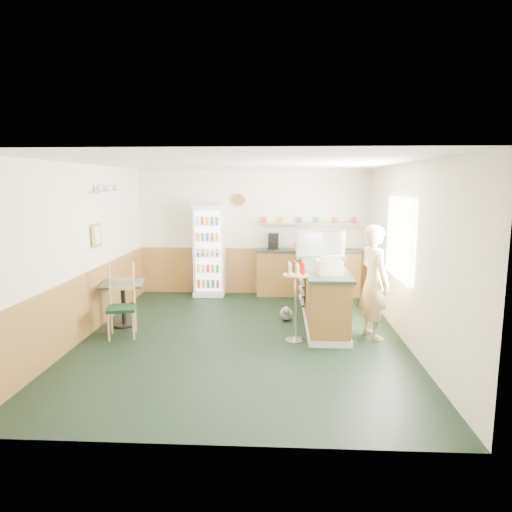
# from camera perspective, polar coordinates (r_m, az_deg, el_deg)

# --- Properties ---
(ground) EXTENTS (6.00, 6.00, 0.00)m
(ground) POSITION_cam_1_polar(r_m,az_deg,el_deg) (7.30, -1.80, -10.13)
(ground) COLOR black
(ground) RESTS_ON ground
(room_envelope) EXTENTS (5.04, 6.02, 2.72)m
(room_envelope) POSITION_cam_1_polar(r_m,az_deg,el_deg) (7.69, -3.09, 2.52)
(room_envelope) COLOR white
(room_envelope) RESTS_ON ground
(service_counter) EXTENTS (0.68, 3.01, 1.01)m
(service_counter) POSITION_cam_1_polar(r_m,az_deg,el_deg) (8.21, 8.29, -4.69)
(service_counter) COLOR #A26F34
(service_counter) RESTS_ON ground
(back_counter) EXTENTS (2.24, 0.42, 1.69)m
(back_counter) POSITION_cam_1_polar(r_m,az_deg,el_deg) (9.86, 6.46, -1.83)
(back_counter) COLOR #A26F34
(back_counter) RESTS_ON ground
(drinks_fridge) EXTENTS (0.65, 0.54, 1.96)m
(drinks_fridge) POSITION_cam_1_polar(r_m,az_deg,el_deg) (9.83, -5.86, 0.71)
(drinks_fridge) COLOR white
(drinks_fridge) RESTS_ON ground
(display_case) EXTENTS (0.90, 0.47, 0.51)m
(display_case) POSITION_cam_1_polar(r_m,az_deg,el_deg) (8.68, 8.04, 1.47)
(display_case) COLOR silver
(display_case) RESTS_ON service_counter
(cash_register) EXTENTS (0.43, 0.44, 0.21)m
(cash_register) POSITION_cam_1_polar(r_m,az_deg,el_deg) (7.16, 9.08, -1.37)
(cash_register) COLOR beige
(cash_register) RESTS_ON service_counter
(shopkeeper) EXTENTS (0.60, 0.70, 1.78)m
(shopkeeper) POSITION_cam_1_polar(r_m,az_deg,el_deg) (7.29, 14.53, -3.18)
(shopkeeper) COLOR tan
(shopkeeper) RESTS_ON ground
(condiment_stand) EXTENTS (0.39, 0.39, 1.22)m
(condiment_stand) POSITION_cam_1_polar(r_m,az_deg,el_deg) (6.95, 4.95, -4.38)
(condiment_stand) COLOR silver
(condiment_stand) RESTS_ON ground
(newspaper_rack) EXTENTS (0.09, 0.41, 0.66)m
(newspaper_rack) POSITION_cam_1_polar(r_m,az_deg,el_deg) (8.26, 5.77, -3.85)
(newspaper_rack) COLOR black
(newspaper_rack) RESTS_ON ground
(cafe_table) EXTENTS (0.80, 0.80, 0.75)m
(cafe_table) POSITION_cam_1_polar(r_m,az_deg,el_deg) (8.05, -16.27, -4.77)
(cafe_table) COLOR black
(cafe_table) RESTS_ON ground
(cafe_chair) EXTENTS (0.52, 0.52, 1.16)m
(cafe_chair) POSITION_cam_1_polar(r_m,az_deg,el_deg) (7.54, -16.27, -5.07)
(cafe_chair) COLOR black
(cafe_chair) RESTS_ON ground
(dog_doorstop) EXTENTS (0.23, 0.30, 0.28)m
(dog_doorstop) POSITION_cam_1_polar(r_m,az_deg,el_deg) (8.12, 3.79, -7.15)
(dog_doorstop) COLOR gray
(dog_doorstop) RESTS_ON ground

